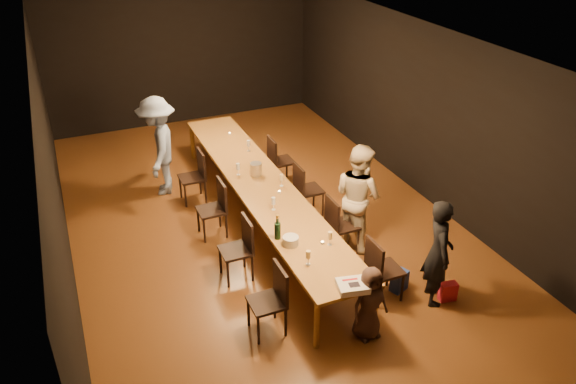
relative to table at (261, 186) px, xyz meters
name	(u,v)px	position (x,y,z in m)	size (l,w,h in m)	color
ground	(262,223)	(0.00, 0.00, -0.70)	(10.00, 10.00, 0.00)	#3F1E0F
room_shell	(259,105)	(0.00, 0.00, 1.38)	(6.04, 10.04, 3.02)	black
table	(261,186)	(0.00, 0.00, 0.00)	(0.90, 6.00, 0.75)	olive
chair_right_0	(385,269)	(0.85, -2.40, -0.24)	(0.42, 0.42, 0.93)	black
chair_right_1	(343,224)	(0.85, -1.20, -0.24)	(0.42, 0.42, 0.93)	black
chair_right_2	(309,189)	(0.85, 0.00, -0.24)	(0.42, 0.42, 0.93)	black
chair_right_3	(282,160)	(0.85, 1.20, -0.24)	(0.42, 0.42, 0.93)	black
chair_left_0	(266,302)	(-0.85, -2.40, -0.24)	(0.42, 0.42, 0.93)	black
chair_left_1	(235,250)	(-0.85, -1.20, -0.24)	(0.42, 0.42, 0.93)	black
chair_left_2	(211,210)	(-0.85, 0.00, -0.24)	(0.42, 0.42, 0.93)	black
chair_left_3	(192,177)	(-0.85, 1.20, -0.24)	(0.42, 0.42, 0.93)	black
woman_birthday	(438,252)	(1.44, -2.70, 0.06)	(0.56, 0.37, 1.53)	black
woman_tan	(358,196)	(1.15, -1.09, 0.13)	(0.81, 0.63, 1.67)	beige
man_blue	(159,146)	(-1.26, 1.75, 0.20)	(1.16, 0.67, 1.80)	#7B92BF
child	(369,303)	(0.27, -2.96, -0.20)	(0.49, 0.32, 1.01)	#3E2A23
gift_bag_red	(448,292)	(1.62, -2.81, -0.57)	(0.23, 0.13, 0.27)	red
gift_bag_blue	(399,281)	(1.13, -2.36, -0.55)	(0.24, 0.16, 0.30)	#233F9A
birthday_cake	(353,286)	(0.06, -2.90, 0.09)	(0.42, 0.36, 0.09)	white
plate_stack	(291,241)	(-0.25, -1.76, 0.11)	(0.22, 0.22, 0.12)	silver
champagne_bottle	(278,227)	(-0.35, -1.55, 0.23)	(0.09, 0.09, 0.37)	black
ice_bucket	(256,169)	(0.03, 0.32, 0.16)	(0.19, 0.19, 0.21)	#B3B4B8
wineglass_0	(308,258)	(-0.22, -2.25, 0.15)	(0.06, 0.06, 0.21)	beige
wineglass_1	(330,238)	(0.23, -1.97, 0.15)	(0.06, 0.06, 0.21)	beige
wineglass_2	(273,204)	(-0.12, -0.83, 0.15)	(0.06, 0.06, 0.21)	silver
wineglass_3	(281,180)	(0.27, -0.20, 0.15)	(0.06, 0.06, 0.21)	beige
wineglass_4	(238,169)	(-0.24, 0.44, 0.15)	(0.06, 0.06, 0.21)	silver
wineglass_5	(249,146)	(0.23, 1.25, 0.15)	(0.06, 0.06, 0.21)	silver
tealight_near	(322,243)	(0.15, -1.91, 0.06)	(0.05, 0.05, 0.03)	#B2B7B2
tealight_mid	(279,192)	(0.15, -0.39, 0.06)	(0.05, 0.05, 0.03)	#B2B7B2
tealight_far	(230,134)	(0.15, 2.10, 0.06)	(0.05, 0.05, 0.03)	#B2B7B2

